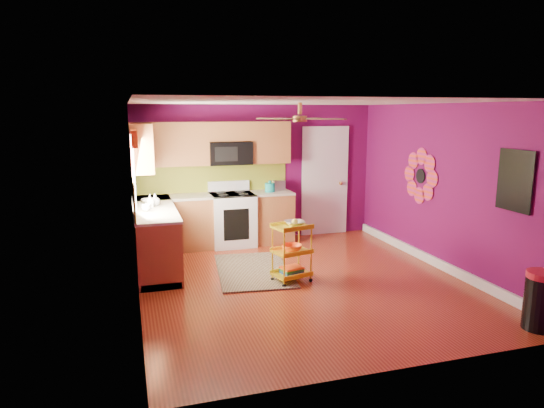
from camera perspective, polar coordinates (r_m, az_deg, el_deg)
name	(u,v)px	position (r m, az deg, el deg)	size (l,w,h in m)	color
ground	(303,281)	(6.99, 3.66, -9.08)	(5.00, 5.00, 0.00)	maroon
room_envelope	(306,167)	(6.63, 4.05, 4.34)	(4.54, 5.04, 2.52)	#630B4A
lower_cabinets	(190,229)	(8.26, -9.57, -2.92)	(2.81, 2.31, 0.94)	brown
electric_range	(232,219)	(8.72, -4.69, -1.74)	(0.76, 0.66, 1.13)	white
upper_cabinetry	(191,146)	(8.41, -9.47, 6.75)	(2.80, 2.30, 1.26)	brown
left_window	(133,157)	(7.23, -16.01, 5.33)	(0.08, 1.35, 1.08)	white
panel_door	(325,182)	(9.46, 6.21, 2.57)	(0.95, 0.11, 2.15)	white
right_wall_art	(458,178)	(7.44, 21.08, 2.89)	(0.04, 2.74, 1.04)	black
ceiling_fan	(300,118)	(6.76, 3.30, 10.07)	(1.01, 1.01, 0.26)	#BF8C3F
shag_rug	(253,270)	(7.41, -2.22, -7.80)	(1.06, 1.73, 0.02)	black
rolling_cart	(292,250)	(6.84, 2.39, -5.40)	(0.58, 0.48, 0.91)	yellow
trash_can	(541,301)	(6.20, 29.04, -9.92)	(0.35, 0.38, 0.66)	black
teal_kettle	(270,187)	(8.79, -0.25, 1.99)	(0.18, 0.18, 0.21)	teal
toaster	(279,185)	(9.00, 0.78, 2.23)	(0.22, 0.15, 0.18)	beige
soap_bottle_a	(150,201)	(7.60, -14.15, 0.36)	(0.09, 0.09, 0.20)	#EA3F72
soap_bottle_b	(155,200)	(7.73, -13.59, 0.51)	(0.15, 0.15, 0.19)	white
counter_dish	(149,201)	(7.99, -14.22, 0.36)	(0.25, 0.25, 0.06)	white
counter_cup	(146,208)	(7.33, -14.55, -0.41)	(0.13, 0.13, 0.10)	white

